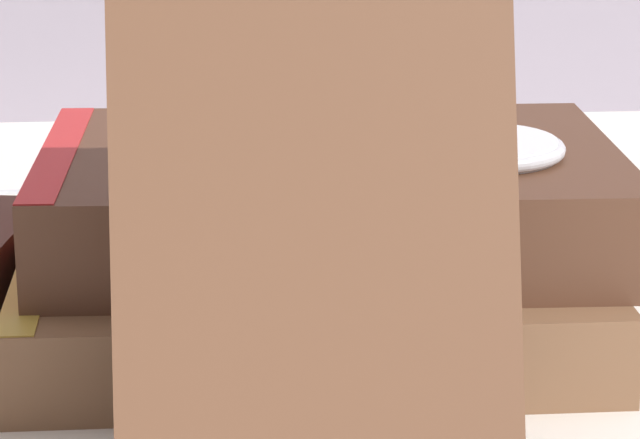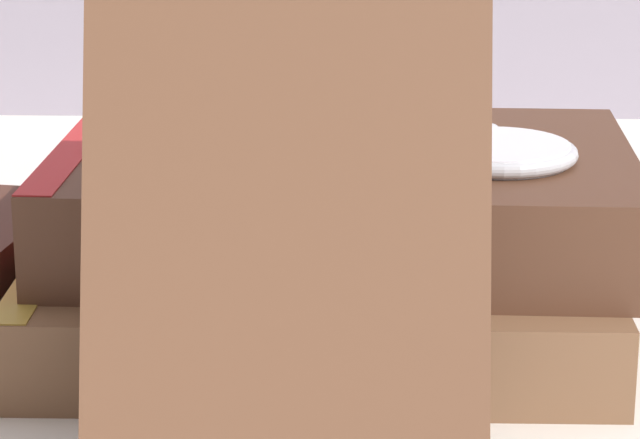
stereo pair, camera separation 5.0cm
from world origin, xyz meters
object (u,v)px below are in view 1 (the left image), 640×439
Objects in this scene: pocket_watch at (492,147)px; reading_glasses at (79,201)px; book_flat_bottom at (298,294)px; book_leaning_front at (323,206)px; book_flat_top at (321,197)px.

pocket_watch reaches higher than reading_glasses.
book_flat_bottom is 3.45× the size of pocket_watch.
book_flat_bottom is 1.19× the size of book_leaning_front.
book_flat_top is 0.06m from pocket_watch.
pocket_watch reaches higher than book_flat_bottom.
book_flat_bottom is 0.19m from reading_glasses.
book_flat_bottom is at bearing 90.19° from book_leaning_front.
book_leaning_front is (-0.01, -0.11, 0.03)m from book_flat_top.
pocket_watch is at bearing -13.55° from book_flat_top.
book_leaning_front is at bearing -124.03° from pocket_watch.
book_flat_bottom is 0.12m from book_leaning_front.
book_flat_top is (0.01, 0.01, 0.03)m from book_flat_bottom.
book_flat_top is at bearing 45.15° from book_flat_bottom.
book_flat_bottom is 0.97× the size of book_flat_top.
book_flat_bottom is 1.71× the size of reading_glasses.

